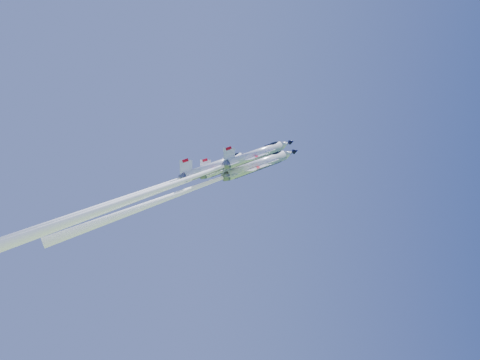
{
  "coord_description": "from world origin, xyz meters",
  "views": [
    {
      "loc": [
        -13.24,
        -95.61,
        71.19
      ],
      "look_at": [
        0.0,
        0.0,
        92.13
      ],
      "focal_mm": 40.0,
      "sensor_mm": 36.0,
      "label": 1
    }
  ],
  "objects": [
    {
      "name": "jet_lead",
      "position": [
        -9.3,
        -1.33,
        89.82
      ],
      "size": [
        36.84,
        14.82,
        31.18
      ],
      "rotation": [
        0.41,
        0.18,
        -1.29
      ],
      "color": "white"
    },
    {
      "name": "jet_left",
      "position": [
        -16.15,
        2.08,
        89.54
      ],
      "size": [
        37.61,
        14.92,
        35.11
      ],
      "rotation": [
        0.41,
        0.18,
        -1.29
      ],
      "color": "white"
    },
    {
      "name": "jet_right",
      "position": [
        -15.37,
        -9.0,
        87.98
      ],
      "size": [
        41.08,
        16.17,
        40.29
      ],
      "rotation": [
        0.41,
        0.18,
        -1.29
      ],
      "color": "white"
    },
    {
      "name": "jet_slot",
      "position": [
        -18.78,
        -4.39,
        88.01
      ],
      "size": [
        37.24,
        14.87,
        33.28
      ],
      "rotation": [
        0.41,
        0.18,
        -1.29
      ],
      "color": "white"
    }
  ]
}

